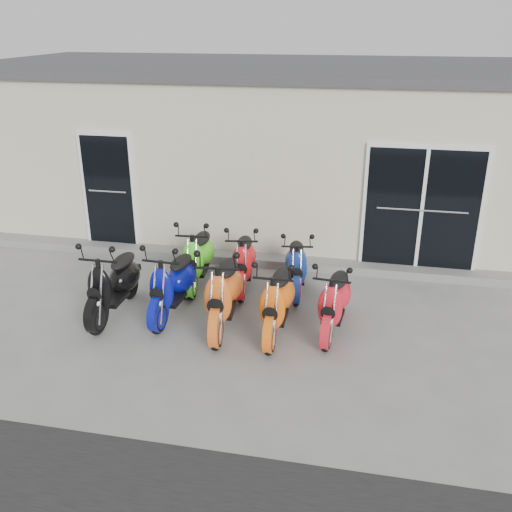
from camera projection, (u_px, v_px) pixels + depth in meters
The scene contains 14 objects.
ground at pixel (248, 315), 8.81m from camera, with size 80.00×80.00×0.00m, color gray.
building at pixel (297, 145), 12.90m from camera, with size 14.00×6.00×3.20m, color beige.
roof_cap at pixel (299, 67), 12.25m from camera, with size 14.20×6.20×0.16m, color #3F3F42.
front_step at pixel (271, 261), 10.61m from camera, with size 14.00×0.40×0.15m, color gray.
door_left at pixel (109, 187), 10.88m from camera, with size 1.07×0.08×2.22m, color black.
door_right at pixel (422, 206), 9.81m from camera, with size 2.02×0.08×2.22m, color black.
scooter_front_black at pixel (113, 275), 8.60m from camera, with size 0.65×1.79×1.32m, color black, non-canonical shape.
scooter_front_blue at pixel (172, 276), 8.62m from camera, with size 0.63×1.74×1.29m, color #080F8F, non-canonical shape.
scooter_front_orange_a at pixel (223, 284), 8.25m from camera, with size 0.68×1.88×1.39m, color orange, non-canonical shape.
scooter_front_orange_b at pixel (277, 293), 8.10m from camera, with size 0.63×1.73×1.28m, color orange, non-canonical shape.
scooter_front_red at pixel (335, 294), 8.15m from camera, with size 0.60×1.64×1.21m, color red, non-canonical shape.
scooter_back_green at pixel (198, 250), 9.62m from camera, with size 0.62×1.72×1.27m, color #4FE924, non-canonical shape.
scooter_back_red at pixel (243, 254), 9.52m from camera, with size 0.60×1.64×1.21m, color red, non-canonical shape.
scooter_back_blue at pixel (297, 259), 9.39m from camera, with size 0.57×1.57×1.16m, color navy, non-canonical shape.
Camera 1 is at (1.68, -7.60, 4.24)m, focal length 40.00 mm.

